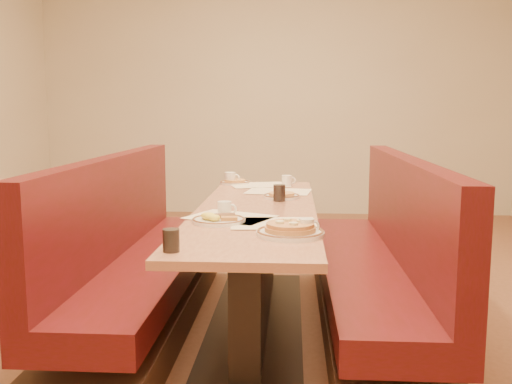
# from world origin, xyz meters

# --- Properties ---
(ground) EXTENTS (8.00, 8.00, 0.00)m
(ground) POSITION_xyz_m (0.00, 0.00, 0.00)
(ground) COLOR #9E6647
(ground) RESTS_ON ground
(room_envelope) EXTENTS (6.04, 8.04, 2.82)m
(room_envelope) POSITION_xyz_m (0.00, 0.00, 1.93)
(room_envelope) COLOR beige
(room_envelope) RESTS_ON ground
(diner_table) EXTENTS (0.70, 2.50, 0.75)m
(diner_table) POSITION_xyz_m (0.00, 0.00, 0.37)
(diner_table) COLOR black
(diner_table) RESTS_ON ground
(booth_left) EXTENTS (0.55, 2.50, 1.05)m
(booth_left) POSITION_xyz_m (-0.73, 0.00, 0.36)
(booth_left) COLOR #4C3326
(booth_left) RESTS_ON ground
(booth_right) EXTENTS (0.55, 2.50, 1.05)m
(booth_right) POSITION_xyz_m (0.73, 0.00, 0.36)
(booth_right) COLOR #4C3326
(booth_right) RESTS_ON ground
(placemat_near_left) EXTENTS (0.53, 0.48, 0.00)m
(placemat_near_left) POSITION_xyz_m (-0.12, -0.34, 0.75)
(placemat_near_left) COLOR #FFE5C7
(placemat_near_left) RESTS_ON diner_table
(placemat_near_right) EXTENTS (0.45, 0.35, 0.00)m
(placemat_near_right) POSITION_xyz_m (0.12, -0.49, 0.75)
(placemat_near_right) COLOR #FFE5C7
(placemat_near_right) RESTS_ON diner_table
(placemat_far_left) EXTENTS (0.51, 0.43, 0.00)m
(placemat_far_left) POSITION_xyz_m (-0.05, 1.02, 0.75)
(placemat_far_left) COLOR #FFE5C7
(placemat_far_left) RESTS_ON diner_table
(placemat_far_right) EXTENTS (0.49, 0.39, 0.00)m
(placemat_far_right) POSITION_xyz_m (0.11, 0.67, 0.75)
(placemat_far_right) COLOR #FFE5C7
(placemat_far_right) RESTS_ON diner_table
(pancake_plate) EXTENTS (0.32, 0.32, 0.07)m
(pancake_plate) POSITION_xyz_m (0.21, -0.76, 0.77)
(pancake_plate) COLOR white
(pancake_plate) RESTS_ON diner_table
(eggs_plate) EXTENTS (0.28, 0.28, 0.06)m
(eggs_plate) POSITION_xyz_m (-0.17, -0.47, 0.77)
(eggs_plate) COLOR white
(eggs_plate) RESTS_ON diner_table
(extra_plate_mid) EXTENTS (0.24, 0.24, 0.05)m
(extra_plate_mid) POSITION_xyz_m (0.14, 0.39, 0.77)
(extra_plate_mid) COLOR white
(extra_plate_mid) RESTS_ON diner_table
(extra_plate_far) EXTENTS (0.24, 0.24, 0.05)m
(extra_plate_far) POSITION_xyz_m (-0.24, 1.10, 0.77)
(extra_plate_far) COLOR white
(extra_plate_far) RESTS_ON diner_table
(coffee_mug_a) EXTENTS (0.10, 0.07, 0.08)m
(coffee_mug_a) POSITION_xyz_m (0.28, -0.74, 0.79)
(coffee_mug_a) COLOR white
(coffee_mug_a) RESTS_ON diner_table
(coffee_mug_b) EXTENTS (0.11, 0.08, 0.08)m
(coffee_mug_b) POSITION_xyz_m (-0.15, -0.29, 0.79)
(coffee_mug_b) COLOR white
(coffee_mug_b) RESTS_ON diner_table
(coffee_mug_c) EXTENTS (0.11, 0.08, 0.08)m
(coffee_mug_c) POSITION_xyz_m (0.17, 1.00, 0.79)
(coffee_mug_c) COLOR white
(coffee_mug_c) RESTS_ON diner_table
(coffee_mug_d) EXTENTS (0.12, 0.09, 0.09)m
(coffee_mug_d) POSITION_xyz_m (-0.28, 1.10, 0.80)
(coffee_mug_d) COLOR white
(coffee_mug_d) RESTS_ON diner_table
(soda_tumbler_near) EXTENTS (0.07, 0.07, 0.10)m
(soda_tumbler_near) POSITION_xyz_m (-0.28, -1.10, 0.80)
(soda_tumbler_near) COLOR black
(soda_tumbler_near) RESTS_ON diner_table
(soda_tumbler_mid) EXTENTS (0.08, 0.08, 0.11)m
(soda_tumbler_mid) POSITION_xyz_m (0.13, 0.26, 0.80)
(soda_tumbler_mid) COLOR black
(soda_tumbler_mid) RESTS_ON diner_table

